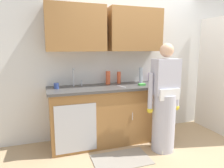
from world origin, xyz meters
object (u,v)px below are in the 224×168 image
at_px(bottle_water_short, 150,77).
at_px(cup_by_sink, 56,86).
at_px(bottle_water_tall, 141,75).
at_px(bottle_soap, 119,78).
at_px(person_at_sink, 164,106).
at_px(bottle_cleaner_spray, 108,78).
at_px(sink, 78,89).
at_px(knife_on_counter, 121,86).
at_px(sponge, 142,84).

relative_size(bottle_water_short, cup_by_sink, 1.84).
distance_m(bottle_water_tall, bottle_soap, 0.40).
height_order(bottle_soap, cup_by_sink, bottle_soap).
bearing_deg(bottle_water_tall, person_at_sink, -86.81).
xyz_separation_m(bottle_cleaner_spray, bottle_water_short, (0.82, 0.02, -0.03)).
xyz_separation_m(sink, knife_on_counter, (0.69, -0.11, 0.02)).
bearing_deg(bottle_water_tall, cup_by_sink, -176.45).
relative_size(sink, cup_by_sink, 5.74).
relative_size(bottle_cleaner_spray, cup_by_sink, 2.58).
xyz_separation_m(person_at_sink, bottle_water_short, (0.17, 0.77, 0.33)).
bearing_deg(bottle_soap, bottle_water_tall, -6.22).
bearing_deg(sponge, bottle_cleaner_spray, 150.32).
bearing_deg(bottle_cleaner_spray, bottle_water_short, 1.62).
bearing_deg(bottle_water_short, knife_on_counter, -156.29).
bearing_deg(sponge, bottle_water_short, 44.22).
height_order(sink, person_at_sink, person_at_sink).
bearing_deg(bottle_soap, knife_on_counter, -103.18).
distance_m(sink, bottle_soap, 0.79).
distance_m(person_at_sink, knife_on_counter, 0.74).
height_order(bottle_water_short, knife_on_counter, bottle_water_short).
relative_size(sink, sponge, 4.55).
xyz_separation_m(bottle_water_tall, knife_on_counter, (-0.47, -0.25, -0.13)).
height_order(sink, sponge, sink).
distance_m(bottle_water_short, sponge, 0.45).
xyz_separation_m(bottle_water_short, cup_by_sink, (-1.68, -0.14, -0.04)).
bearing_deg(bottle_cleaner_spray, bottle_water_tall, -2.77).
bearing_deg(knife_on_counter, person_at_sink, 34.69).
bearing_deg(knife_on_counter, cup_by_sink, -111.31).
distance_m(person_at_sink, sponge, 0.55).
xyz_separation_m(bottle_water_tall, bottle_soap, (-0.40, 0.04, -0.03)).
height_order(person_at_sink, bottle_water_tall, person_at_sink).
bearing_deg(bottle_water_tall, bottle_cleaner_spray, 177.23).
distance_m(bottle_water_tall, cup_by_sink, 1.47).
bearing_deg(bottle_water_tall, sink, -173.05).
height_order(bottle_cleaner_spray, cup_by_sink, bottle_cleaner_spray).
xyz_separation_m(sink, bottle_soap, (0.75, 0.18, 0.12)).
xyz_separation_m(person_at_sink, bottle_cleaner_spray, (-0.64, 0.75, 0.36)).
height_order(bottle_water_tall, cup_by_sink, bottle_water_tall).
bearing_deg(sink, cup_by_sink, 170.98).
height_order(bottle_cleaner_spray, sponge, bottle_cleaner_spray).
height_order(bottle_water_tall, sponge, bottle_water_tall).
relative_size(sink, bottle_water_short, 3.12).
xyz_separation_m(cup_by_sink, sponge, (1.36, -0.17, -0.03)).
bearing_deg(cup_by_sink, sponge, -6.90).
distance_m(bottle_water_tall, bottle_water_short, 0.23).
height_order(cup_by_sink, knife_on_counter, cup_by_sink).
bearing_deg(bottle_water_tall, bottle_soap, 173.78).
height_order(sink, bottle_soap, sink).
bearing_deg(person_at_sink, cup_by_sink, 157.38).
xyz_separation_m(person_at_sink, bottle_soap, (-0.44, 0.76, 0.35)).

